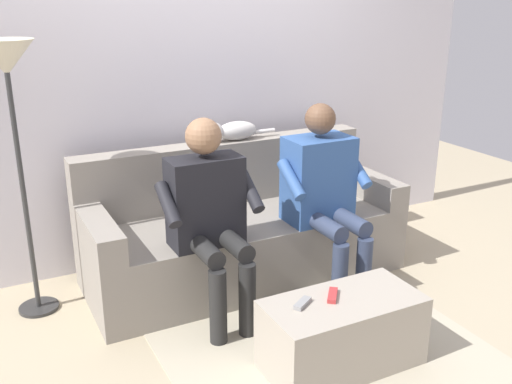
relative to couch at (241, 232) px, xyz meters
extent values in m
plane|color=tan|center=(0.00, 0.74, -0.31)|extent=(8.00, 8.00, 0.00)
cube|color=silver|center=(0.00, -0.55, 1.04)|extent=(4.52, 0.06, 2.70)
cube|color=gray|center=(0.00, 0.14, -0.09)|extent=(1.80, 0.64, 0.44)
cube|color=gray|center=(0.00, -0.27, 0.13)|extent=(2.12, 0.18, 0.89)
cube|color=gray|center=(-0.98, 0.14, 0.00)|extent=(0.16, 0.64, 0.62)
cube|color=gray|center=(0.98, 0.14, 0.00)|extent=(0.16, 0.64, 0.62)
cube|color=#A89E8E|center=(0.00, 1.21, -0.12)|extent=(0.82, 0.41, 0.39)
cube|color=#335693|center=(-0.40, 0.33, 0.41)|extent=(0.42, 0.28, 0.56)
sphere|color=brown|center=(-0.40, 0.33, 0.81)|extent=(0.20, 0.20, 0.20)
cylinder|color=#333D56|center=(-0.49, 0.53, 0.19)|extent=(0.11, 0.41, 0.11)
cylinder|color=#333D56|center=(-0.31, 0.53, 0.19)|extent=(0.11, 0.41, 0.11)
cylinder|color=#333D56|center=(-0.49, 0.74, -0.09)|extent=(0.10, 0.10, 0.44)
cylinder|color=#333D56|center=(-0.31, 0.74, -0.09)|extent=(0.10, 0.10, 0.44)
cylinder|color=#335693|center=(-0.65, 0.41, 0.47)|extent=(0.08, 0.27, 0.22)
cylinder|color=#335693|center=(-0.15, 0.41, 0.47)|extent=(0.08, 0.27, 0.22)
cube|color=black|center=(0.40, 0.35, 0.40)|extent=(0.43, 0.22, 0.53)
sphere|color=#936B4C|center=(0.40, 0.35, 0.79)|extent=(0.21, 0.21, 0.21)
cylinder|color=black|center=(0.31, 0.54, 0.19)|extent=(0.11, 0.37, 0.11)
cylinder|color=black|center=(0.49, 0.54, 0.19)|extent=(0.11, 0.37, 0.11)
cylinder|color=black|center=(0.31, 0.72, -0.09)|extent=(0.10, 0.10, 0.44)
cylinder|color=black|center=(0.49, 0.72, -0.09)|extent=(0.10, 0.10, 0.44)
cylinder|color=black|center=(0.15, 0.43, 0.45)|extent=(0.08, 0.27, 0.22)
cylinder|color=black|center=(0.65, 0.43, 0.45)|extent=(0.08, 0.27, 0.22)
ellipsoid|color=silver|center=(-0.10, -0.27, 0.64)|extent=(0.29, 0.14, 0.13)
sphere|color=silver|center=(0.07, -0.27, 0.66)|extent=(0.11, 0.11, 0.11)
cone|color=silver|center=(0.06, -0.30, 0.70)|extent=(0.04, 0.04, 0.03)
cone|color=silver|center=(0.06, -0.24, 0.70)|extent=(0.04, 0.04, 0.03)
cylinder|color=silver|center=(-0.31, -0.27, 0.61)|extent=(0.18, 0.03, 0.03)
cube|color=#B73333|center=(0.04, 1.16, 0.09)|extent=(0.12, 0.14, 0.02)
cube|color=gray|center=(0.22, 1.16, 0.09)|extent=(0.13, 0.10, 0.02)
cube|color=#B7AD93|center=(0.00, 1.04, -0.31)|extent=(1.70, 1.52, 0.01)
cylinder|color=#2D2D2D|center=(1.34, -0.13, -0.30)|extent=(0.24, 0.24, 0.02)
cylinder|color=#333333|center=(1.34, -0.13, 0.45)|extent=(0.03, 0.03, 1.52)
cone|color=beige|center=(1.34, -0.13, 1.22)|extent=(0.32, 0.32, 0.19)
camera|label=1|loc=(1.60, 3.35, 1.56)|focal=41.09mm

